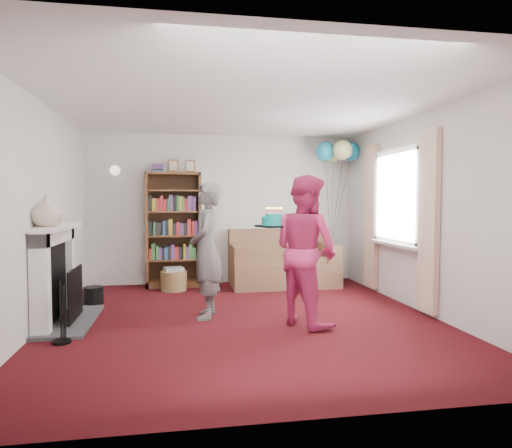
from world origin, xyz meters
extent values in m
plane|color=black|center=(0.00, 0.00, 0.00)|extent=(5.00, 5.00, 0.00)
cube|color=silver|center=(0.00, 2.51, 1.25)|extent=(4.50, 0.02, 2.50)
cube|color=silver|center=(-2.26, 0.00, 1.25)|extent=(0.02, 5.00, 2.50)
cube|color=silver|center=(2.26, 0.00, 1.25)|extent=(0.02, 5.00, 2.50)
cube|color=white|center=(0.00, 0.00, 2.50)|extent=(4.50, 5.00, 0.01)
cube|color=#3F3F42|center=(-2.00, 0.20, 0.02)|extent=(0.55, 1.40, 0.04)
cube|color=white|center=(-2.15, -0.35, 0.53)|extent=(0.18, 0.14, 1.06)
cube|color=white|center=(-2.15, 0.75, 0.53)|extent=(0.18, 0.14, 1.06)
cube|color=white|center=(-2.15, 0.20, 1.00)|extent=(0.18, 1.24, 0.16)
cube|color=white|center=(-2.12, 0.20, 1.10)|extent=(0.28, 1.35, 0.05)
cube|color=black|center=(-2.17, 0.20, 0.48)|extent=(0.10, 0.80, 0.86)
cube|color=black|center=(-1.93, 0.20, 0.33)|extent=(0.02, 0.70, 0.60)
cylinder|color=black|center=(-1.90, -0.58, 0.32)|extent=(0.18, 0.18, 0.64)
cylinder|color=black|center=(-1.87, 1.00, 0.13)|extent=(0.26, 0.26, 0.26)
cube|color=white|center=(2.21, 0.60, 2.08)|extent=(0.08, 1.30, 0.08)
cube|color=white|center=(2.21, 0.60, 0.82)|extent=(0.08, 1.30, 0.08)
cube|color=white|center=(2.24, 0.60, 1.45)|extent=(0.01, 1.15, 1.20)
cube|color=white|center=(2.18, 0.60, 0.79)|extent=(0.14, 1.32, 0.04)
cube|color=beige|center=(2.20, -0.22, 1.15)|extent=(0.07, 0.38, 2.20)
cube|color=beige|center=(2.20, 1.42, 1.15)|extent=(0.07, 0.38, 2.20)
cylinder|color=gold|center=(-1.75, 2.45, 1.90)|extent=(0.04, 0.12, 0.04)
sphere|color=white|center=(-1.75, 2.36, 1.88)|extent=(0.16, 0.16, 0.16)
cube|color=#472B14|center=(-0.83, 2.46, 0.93)|extent=(0.88, 0.04, 1.85)
cube|color=brown|center=(-1.25, 2.27, 0.93)|extent=(0.04, 0.42, 1.85)
cube|color=brown|center=(-0.41, 2.27, 0.93)|extent=(0.04, 0.42, 1.85)
cube|color=brown|center=(-0.83, 2.27, 1.83)|extent=(0.88, 0.42, 0.04)
cube|color=brown|center=(-0.83, 2.27, 0.05)|extent=(0.88, 0.42, 0.10)
cube|color=brown|center=(-0.83, 2.27, 0.44)|extent=(0.80, 0.38, 0.03)
cube|color=brown|center=(-0.83, 2.27, 0.83)|extent=(0.80, 0.38, 0.02)
cube|color=brown|center=(-0.83, 2.27, 1.22)|extent=(0.80, 0.38, 0.02)
cube|color=brown|center=(-0.83, 2.27, 1.56)|extent=(0.80, 0.38, 0.02)
cube|color=maroon|center=(-1.07, 2.25, 1.91)|extent=(0.16, 0.22, 0.12)
cube|color=brown|center=(-0.83, 2.32, 1.96)|extent=(0.16, 0.02, 0.20)
cube|color=brown|center=(-0.56, 2.32, 1.96)|extent=(0.16, 0.02, 0.20)
cube|color=brown|center=(0.94, 2.00, 0.20)|extent=(1.72, 0.91, 0.41)
cube|color=brown|center=(0.94, 2.34, 0.56)|extent=(1.72, 0.24, 0.71)
cube|color=brown|center=(0.20, 2.00, 0.41)|extent=(0.24, 0.86, 0.56)
cube|color=brown|center=(1.68, 2.00, 0.41)|extent=(0.24, 0.86, 0.56)
cube|color=brown|center=(0.55, 1.92, 0.44)|extent=(0.73, 0.61, 0.12)
cube|color=brown|center=(1.32, 1.92, 0.44)|extent=(0.73, 0.61, 0.12)
cylinder|color=olive|center=(-0.84, 1.89, 0.15)|extent=(0.40, 0.40, 0.30)
cube|color=beige|center=(-0.84, 1.89, 0.33)|extent=(0.28, 0.22, 0.06)
imported|color=black|center=(-0.43, 0.18, 0.81)|extent=(0.47, 0.64, 1.62)
imported|color=#B22351|center=(0.65, -0.31, 0.84)|extent=(0.95, 1.02, 1.68)
cube|color=black|center=(0.31, -0.20, 1.11)|extent=(0.34, 0.34, 0.02)
cylinder|color=#0C8E80|center=(0.31, -0.20, 1.17)|extent=(0.28, 0.28, 0.10)
cylinder|color=#0C8E80|center=(0.31, -0.20, 1.23)|extent=(0.21, 0.21, 0.04)
cylinder|color=#D15C7F|center=(0.40, -0.20, 1.26)|extent=(0.01, 0.01, 0.09)
sphere|color=orange|center=(0.40, -0.20, 1.31)|extent=(0.02, 0.02, 0.02)
cylinder|color=#D15C7F|center=(0.39, -0.16, 1.26)|extent=(0.01, 0.01, 0.09)
sphere|color=orange|center=(0.39, -0.16, 1.31)|extent=(0.02, 0.02, 0.02)
cylinder|color=#D15C7F|center=(0.35, -0.13, 1.26)|extent=(0.01, 0.01, 0.09)
sphere|color=orange|center=(0.35, -0.13, 1.31)|extent=(0.02, 0.02, 0.02)
cylinder|color=#D15C7F|center=(0.31, -0.12, 1.26)|extent=(0.01, 0.01, 0.09)
sphere|color=orange|center=(0.31, -0.12, 1.31)|extent=(0.02, 0.02, 0.02)
cylinder|color=#D15C7F|center=(0.27, -0.13, 1.26)|extent=(0.01, 0.01, 0.09)
sphere|color=orange|center=(0.27, -0.13, 1.31)|extent=(0.02, 0.02, 0.02)
cylinder|color=#D15C7F|center=(0.24, -0.16, 1.26)|extent=(0.01, 0.01, 0.09)
sphere|color=orange|center=(0.24, -0.16, 1.31)|extent=(0.02, 0.02, 0.02)
cylinder|color=#D15C7F|center=(0.23, -0.20, 1.26)|extent=(0.01, 0.01, 0.09)
sphere|color=orange|center=(0.23, -0.20, 1.31)|extent=(0.02, 0.02, 0.02)
cylinder|color=#D15C7F|center=(0.24, -0.24, 1.26)|extent=(0.01, 0.01, 0.09)
sphere|color=orange|center=(0.24, -0.24, 1.31)|extent=(0.02, 0.02, 0.02)
cylinder|color=#D15C7F|center=(0.27, -0.28, 1.26)|extent=(0.01, 0.01, 0.09)
sphere|color=orange|center=(0.27, -0.28, 1.31)|extent=(0.02, 0.02, 0.02)
cylinder|color=#D15C7F|center=(0.31, -0.29, 1.26)|extent=(0.01, 0.01, 0.09)
sphere|color=orange|center=(0.31, -0.29, 1.31)|extent=(0.02, 0.02, 0.02)
cylinder|color=#D15C7F|center=(0.35, -0.28, 1.26)|extent=(0.01, 0.01, 0.09)
sphere|color=orange|center=(0.35, -0.28, 1.31)|extent=(0.02, 0.02, 0.02)
cylinder|color=#D15C7F|center=(0.39, -0.24, 1.26)|extent=(0.01, 0.01, 0.09)
sphere|color=orange|center=(0.39, -0.24, 1.31)|extent=(0.02, 0.02, 0.02)
sphere|color=#3F3F3F|center=(1.68, 1.80, 0.68)|extent=(0.02, 0.02, 0.02)
sphere|color=teal|center=(2.12, 2.13, 2.22)|extent=(0.32, 0.32, 0.32)
sphere|color=#C7CE7E|center=(1.90, 2.35, 2.22)|extent=(0.32, 0.32, 0.32)
sphere|color=teal|center=(1.68, 2.13, 2.22)|extent=(0.32, 0.32, 0.32)
sphere|color=#C7CE7E|center=(1.90, 1.91, 2.22)|extent=(0.32, 0.32, 0.32)
imported|color=beige|center=(-2.12, -0.15, 1.29)|extent=(0.41, 0.41, 0.33)
camera|label=1|loc=(-0.76, -5.24, 1.40)|focal=32.00mm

